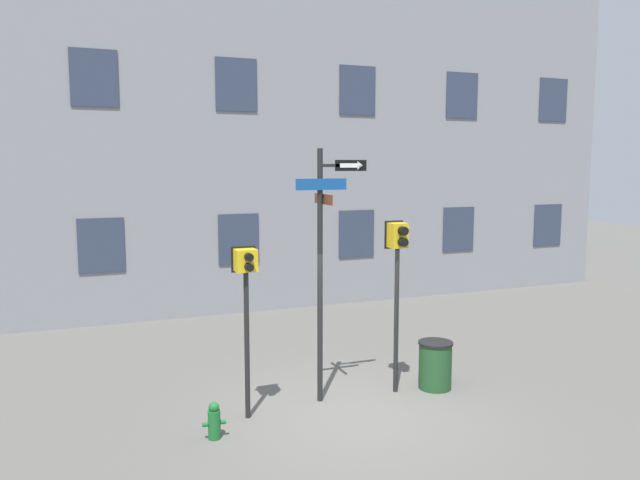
{
  "coord_description": "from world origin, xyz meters",
  "views": [
    {
      "loc": [
        -4.09,
        -8.57,
        3.97
      ],
      "look_at": [
        -0.33,
        0.8,
        2.73
      ],
      "focal_mm": 35.0,
      "sensor_mm": 36.0,
      "label": 1
    }
  ],
  "objects_px": {
    "pedestrian_signal_right": "(398,260)",
    "fire_hydrant": "(214,421)",
    "street_sign_pole": "(324,253)",
    "trash_bin": "(435,365)",
    "pedestrian_signal_left": "(246,286)"
  },
  "relations": [
    {
      "from": "street_sign_pole",
      "to": "trash_bin",
      "type": "relative_size",
      "value": 4.97
    },
    {
      "from": "street_sign_pole",
      "to": "pedestrian_signal_left",
      "type": "bearing_deg",
      "value": -170.67
    },
    {
      "from": "pedestrian_signal_left",
      "to": "fire_hydrant",
      "type": "relative_size",
      "value": 4.9
    },
    {
      "from": "fire_hydrant",
      "to": "pedestrian_signal_right",
      "type": "bearing_deg",
      "value": 11.48
    },
    {
      "from": "pedestrian_signal_left",
      "to": "street_sign_pole",
      "type": "bearing_deg",
      "value": 9.33
    },
    {
      "from": "trash_bin",
      "to": "fire_hydrant",
      "type": "bearing_deg",
      "value": -172.02
    },
    {
      "from": "pedestrian_signal_right",
      "to": "fire_hydrant",
      "type": "xyz_separation_m",
      "value": [
        -3.36,
        -0.68,
        -2.06
      ]
    },
    {
      "from": "pedestrian_signal_left",
      "to": "fire_hydrant",
      "type": "height_order",
      "value": "pedestrian_signal_left"
    },
    {
      "from": "street_sign_pole",
      "to": "pedestrian_signal_right",
      "type": "xyz_separation_m",
      "value": [
        1.32,
        -0.1,
        -0.18
      ]
    },
    {
      "from": "pedestrian_signal_right",
      "to": "fire_hydrant",
      "type": "bearing_deg",
      "value": -168.52
    },
    {
      "from": "pedestrian_signal_left",
      "to": "pedestrian_signal_right",
      "type": "bearing_deg",
      "value": 2.73
    },
    {
      "from": "pedestrian_signal_left",
      "to": "trash_bin",
      "type": "distance_m",
      "value": 3.82
    },
    {
      "from": "street_sign_pole",
      "to": "trash_bin",
      "type": "bearing_deg",
      "value": -5.79
    },
    {
      "from": "pedestrian_signal_left",
      "to": "pedestrian_signal_right",
      "type": "xyz_separation_m",
      "value": [
        2.7,
        0.13,
        0.22
      ]
    },
    {
      "from": "street_sign_pole",
      "to": "fire_hydrant",
      "type": "xyz_separation_m",
      "value": [
        -2.04,
        -0.78,
        -2.24
      ]
    }
  ]
}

